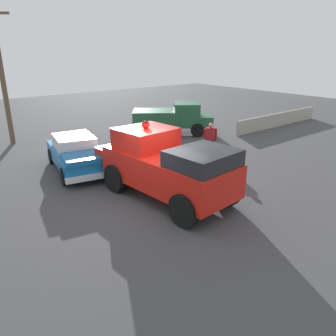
{
  "coord_description": "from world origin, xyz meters",
  "views": [
    {
      "loc": [
        6.03,
        8.12,
        4.96
      ],
      "look_at": [
        -0.57,
        -0.15,
        1.13
      ],
      "focal_mm": 35.17,
      "sensor_mm": 36.0,
      "label": 1
    }
  ],
  "objects_px": {
    "parked_pickup": "(172,118)",
    "lawn_chair_near_truck": "(143,148)",
    "spectator_standing": "(210,137)",
    "spectator_seated": "(140,145)",
    "utility_pole": "(2,74)",
    "vintage_fire_truck": "(163,164)",
    "classic_hot_rod": "(77,154)",
    "lawn_chair_by_car": "(152,153)"
  },
  "relations": [
    {
      "from": "vintage_fire_truck",
      "to": "spectator_standing",
      "type": "relative_size",
      "value": 3.65
    },
    {
      "from": "lawn_chair_by_car",
      "to": "spectator_seated",
      "type": "height_order",
      "value": "spectator_seated"
    },
    {
      "from": "parked_pickup",
      "to": "spectator_seated",
      "type": "bearing_deg",
      "value": 34.38
    },
    {
      "from": "parked_pickup",
      "to": "lawn_chair_by_car",
      "type": "height_order",
      "value": "parked_pickup"
    },
    {
      "from": "lawn_chair_near_truck",
      "to": "lawn_chair_by_car",
      "type": "distance_m",
      "value": 1.0
    },
    {
      "from": "parked_pickup",
      "to": "lawn_chair_near_truck",
      "type": "height_order",
      "value": "parked_pickup"
    },
    {
      "from": "spectator_standing",
      "to": "utility_pole",
      "type": "relative_size",
      "value": 0.23
    },
    {
      "from": "lawn_chair_near_truck",
      "to": "spectator_standing",
      "type": "xyz_separation_m",
      "value": [
        -2.81,
        1.67,
        0.37
      ]
    },
    {
      "from": "vintage_fire_truck",
      "to": "parked_pickup",
      "type": "bearing_deg",
      "value": -131.13
    },
    {
      "from": "classic_hot_rod",
      "to": "parked_pickup",
      "type": "distance_m",
      "value": 7.81
    },
    {
      "from": "classic_hot_rod",
      "to": "parked_pickup",
      "type": "bearing_deg",
      "value": -160.85
    },
    {
      "from": "vintage_fire_truck",
      "to": "utility_pole",
      "type": "xyz_separation_m",
      "value": [
        2.28,
        -10.79,
        2.56
      ]
    },
    {
      "from": "spectator_standing",
      "to": "parked_pickup",
      "type": "bearing_deg",
      "value": -107.86
    },
    {
      "from": "vintage_fire_truck",
      "to": "lawn_chair_by_car",
      "type": "xyz_separation_m",
      "value": [
        -1.6,
        -2.9,
        -0.61
      ]
    },
    {
      "from": "vintage_fire_truck",
      "to": "spectator_seated",
      "type": "height_order",
      "value": "vintage_fire_truck"
    },
    {
      "from": "parked_pickup",
      "to": "spectator_seated",
      "type": "xyz_separation_m",
      "value": [
        4.47,
        3.06,
        -0.29
      ]
    },
    {
      "from": "spectator_standing",
      "to": "lawn_chair_near_truck",
      "type": "bearing_deg",
      "value": -30.73
    },
    {
      "from": "lawn_chair_by_car",
      "to": "spectator_standing",
      "type": "bearing_deg",
      "value": 167.14
    },
    {
      "from": "classic_hot_rod",
      "to": "spectator_seated",
      "type": "distance_m",
      "value": 2.95
    },
    {
      "from": "vintage_fire_truck",
      "to": "lawn_chair_near_truck",
      "type": "bearing_deg",
      "value": -114.5
    },
    {
      "from": "parked_pickup",
      "to": "spectator_seated",
      "type": "relative_size",
      "value": 3.81
    },
    {
      "from": "lawn_chair_by_car",
      "to": "spectator_seated",
      "type": "xyz_separation_m",
      "value": [
        -0.05,
        -1.05,
        0.11
      ]
    },
    {
      "from": "vintage_fire_truck",
      "to": "utility_pole",
      "type": "height_order",
      "value": "utility_pole"
    },
    {
      "from": "vintage_fire_truck",
      "to": "parked_pickup",
      "type": "height_order",
      "value": "vintage_fire_truck"
    },
    {
      "from": "classic_hot_rod",
      "to": "parked_pickup",
      "type": "relative_size",
      "value": 0.94
    },
    {
      "from": "vintage_fire_truck",
      "to": "lawn_chair_near_truck",
      "type": "height_order",
      "value": "vintage_fire_truck"
    },
    {
      "from": "utility_pole",
      "to": "vintage_fire_truck",
      "type": "bearing_deg",
      "value": 101.91
    },
    {
      "from": "classic_hot_rod",
      "to": "spectator_standing",
      "type": "relative_size",
      "value": 2.76
    },
    {
      "from": "lawn_chair_near_truck",
      "to": "utility_pole",
      "type": "height_order",
      "value": "utility_pole"
    },
    {
      "from": "classic_hot_rod",
      "to": "lawn_chair_near_truck",
      "type": "bearing_deg",
      "value": 169.56
    },
    {
      "from": "lawn_chair_near_truck",
      "to": "parked_pickup",
      "type": "bearing_deg",
      "value": -144.35
    },
    {
      "from": "utility_pole",
      "to": "spectator_standing",
      "type": "bearing_deg",
      "value": 128.65
    },
    {
      "from": "lawn_chair_by_car",
      "to": "spectator_standing",
      "type": "height_order",
      "value": "spectator_standing"
    },
    {
      "from": "spectator_seated",
      "to": "utility_pole",
      "type": "xyz_separation_m",
      "value": [
        3.93,
        -6.84,
        3.06
      ]
    },
    {
      "from": "classic_hot_rod",
      "to": "spectator_standing",
      "type": "bearing_deg",
      "value": 159.11
    },
    {
      "from": "lawn_chair_near_truck",
      "to": "utility_pole",
      "type": "relative_size",
      "value": 0.14
    },
    {
      "from": "spectator_seated",
      "to": "spectator_standing",
      "type": "distance_m",
      "value": 3.41
    },
    {
      "from": "lawn_chair_near_truck",
      "to": "utility_pole",
      "type": "xyz_separation_m",
      "value": [
        4.05,
        -6.9,
        3.17
      ]
    },
    {
      "from": "vintage_fire_truck",
      "to": "lawn_chair_near_truck",
      "type": "relative_size",
      "value": 5.99
    },
    {
      "from": "vintage_fire_truck",
      "to": "classic_hot_rod",
      "type": "xyz_separation_m",
      "value": [
        1.26,
        -4.45,
        -0.45
      ]
    },
    {
      "from": "lawn_chair_near_truck",
      "to": "spectator_seated",
      "type": "distance_m",
      "value": 0.17
    },
    {
      "from": "classic_hot_rod",
      "to": "spectator_seated",
      "type": "bearing_deg",
      "value": 170.39
    }
  ]
}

